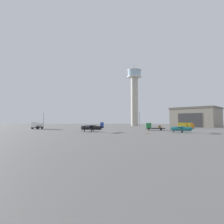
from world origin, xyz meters
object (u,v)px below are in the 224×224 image
object	(u,v)px
traffic_cone_mid_apron	(99,129)
airplane_teal	(182,128)
truck_fuel_tanker_white	(37,125)
light_post_west	(44,118)
airplane_black	(92,127)
control_tower	(134,91)
traffic_cone_near_left	(147,133)
truck_box_yellow	(185,125)
traffic_cone_near_right	(176,129)
truck_flatbed_green	(152,127)
light_post_north	(139,118)

from	to	relation	value
traffic_cone_mid_apron	airplane_teal	bearing A→B (deg)	-34.33
truck_fuel_tanker_white	light_post_west	distance (m)	30.74
airplane_black	truck_fuel_tanker_white	bearing A→B (deg)	-30.96
control_tower	light_post_west	size ratio (longest dim) A/B	5.31
airplane_teal	traffic_cone_near_left	bearing A→B (deg)	54.96
truck_fuel_tanker_white	traffic_cone_near_left	size ratio (longest dim) A/B	12.73
airplane_black	light_post_west	world-z (taller)	light_post_west
airplane_black	traffic_cone_mid_apron	bearing A→B (deg)	-87.36
airplane_teal	truck_box_yellow	size ratio (longest dim) A/B	1.38
control_tower	traffic_cone_near_left	world-z (taller)	control_tower
airplane_black	truck_box_yellow	size ratio (longest dim) A/B	1.66
airplane_black	traffic_cone_near_right	distance (m)	32.28
truck_fuel_tanker_white	traffic_cone_near_right	xyz separation A→B (m)	(55.41, -8.87, -1.38)
truck_box_yellow	light_post_west	world-z (taller)	light_post_west
airplane_black	truck_flatbed_green	size ratio (longest dim) A/B	1.44
airplane_teal	airplane_black	world-z (taller)	airplane_black
truck_fuel_tanker_white	traffic_cone_near_right	world-z (taller)	truck_fuel_tanker_white
airplane_black	truck_flatbed_green	bearing A→B (deg)	-146.19
airplane_teal	truck_box_yellow	world-z (taller)	truck_box_yellow
airplane_teal	truck_box_yellow	xyz separation A→B (m)	(12.22, 29.88, 0.32)
truck_fuel_tanker_white	light_post_north	distance (m)	55.87
control_tower	traffic_cone_near_right	bearing A→B (deg)	-83.12
truck_fuel_tanker_white	traffic_cone_mid_apron	xyz separation A→B (m)	(26.81, -8.33, -1.37)
control_tower	airplane_teal	bearing A→B (deg)	-87.08
truck_box_yellow	truck_fuel_tanker_white	world-z (taller)	truck_fuel_tanker_white
truck_fuel_tanker_white	traffic_cone_near_left	world-z (taller)	truck_fuel_tanker_white
airplane_black	light_post_north	world-z (taller)	light_post_north
control_tower	traffic_cone_near_right	world-z (taller)	control_tower
truck_flatbed_green	traffic_cone_mid_apron	bearing A→B (deg)	-1.66
traffic_cone_near_left	traffic_cone_mid_apron	bearing A→B (deg)	122.58
truck_flatbed_green	truck_box_yellow	bearing A→B (deg)	-131.24
light_post_west	traffic_cone_mid_apron	distance (m)	51.71
traffic_cone_near_right	traffic_cone_near_left	bearing A→B (deg)	-123.77
airplane_black	truck_flatbed_green	xyz separation A→B (m)	(20.57, 9.72, -0.08)
control_tower	light_post_north	world-z (taller)	control_tower
light_post_north	control_tower	bearing A→B (deg)	89.51
airplane_teal	traffic_cone_mid_apron	distance (m)	30.11
airplane_black	truck_box_yellow	world-z (taller)	airplane_black
control_tower	traffic_cone_near_right	distance (m)	70.64
truck_flatbed_green	truck_fuel_tanker_white	distance (m)	47.44
truck_fuel_tanker_white	traffic_cone_near_right	distance (m)	56.13
traffic_cone_near_left	truck_flatbed_green	bearing A→B (deg)	75.06
truck_box_yellow	truck_flatbed_green	bearing A→B (deg)	-106.79
light_post_west	traffic_cone_near_left	xyz separation A→B (m)	(49.16, -59.90, -4.76)
traffic_cone_mid_apron	truck_flatbed_green	bearing A→B (deg)	-8.72
airplane_black	light_post_west	size ratio (longest dim) A/B	1.17
control_tower	truck_box_yellow	world-z (taller)	control_tower
truck_fuel_tanker_white	traffic_cone_near_left	xyz separation A→B (m)	(40.96, -30.47, -1.39)
light_post_west	light_post_north	distance (m)	55.44
truck_box_yellow	light_post_north	world-z (taller)	light_post_north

